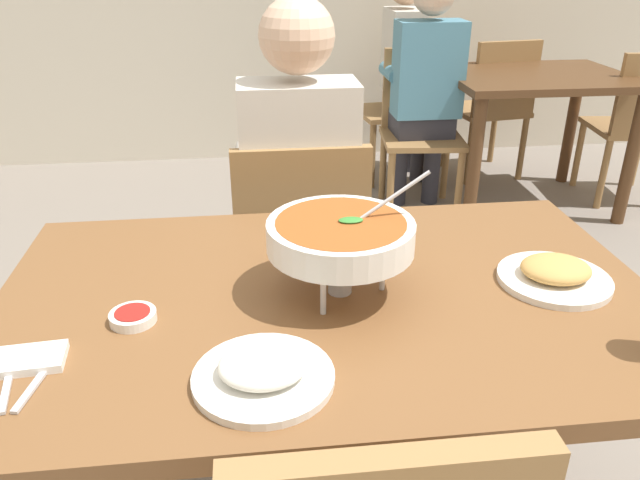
# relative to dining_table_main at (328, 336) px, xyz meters

# --- Properties ---
(dining_table_main) EXTENTS (1.38, 0.87, 0.78)m
(dining_table_main) POSITION_rel_dining_table_main_xyz_m (0.00, 0.00, 0.00)
(dining_table_main) COLOR brown
(dining_table_main) RESTS_ON ground_plane
(chair_diner_main) EXTENTS (0.44, 0.44, 0.90)m
(chair_diner_main) POSITION_rel_dining_table_main_xyz_m (-0.00, 0.72, -0.16)
(chair_diner_main) COLOR olive
(chair_diner_main) RESTS_ON ground_plane
(diner_main) EXTENTS (0.40, 0.45, 1.31)m
(diner_main) POSITION_rel_dining_table_main_xyz_m (0.00, 0.76, 0.08)
(diner_main) COLOR #2D2D38
(diner_main) RESTS_ON ground_plane
(curry_bowl) EXTENTS (0.33, 0.30, 0.26)m
(curry_bowl) POSITION_rel_dining_table_main_xyz_m (0.02, -0.00, 0.24)
(curry_bowl) COLOR silver
(curry_bowl) RESTS_ON dining_table_main
(rice_plate) EXTENTS (0.24, 0.24, 0.06)m
(rice_plate) POSITION_rel_dining_table_main_xyz_m (-0.15, -0.28, 0.13)
(rice_plate) COLOR white
(rice_plate) RESTS_ON dining_table_main
(appetizer_plate) EXTENTS (0.24, 0.24, 0.06)m
(appetizer_plate) POSITION_rel_dining_table_main_xyz_m (0.49, -0.01, 0.13)
(appetizer_plate) COLOR white
(appetizer_plate) RESTS_ON dining_table_main
(sauce_dish) EXTENTS (0.09, 0.09, 0.02)m
(sauce_dish) POSITION_rel_dining_table_main_xyz_m (-0.39, -0.07, 0.12)
(sauce_dish) COLOR white
(sauce_dish) RESTS_ON dining_table_main
(napkin_folded) EXTENTS (0.13, 0.09, 0.02)m
(napkin_folded) POSITION_rel_dining_table_main_xyz_m (-0.55, -0.18, 0.12)
(napkin_folded) COLOR white
(napkin_folded) RESTS_ON dining_table_main
(fork_utensil) EXTENTS (0.04, 0.17, 0.01)m
(fork_utensil) POSITION_rel_dining_table_main_xyz_m (-0.57, -0.23, 0.11)
(fork_utensil) COLOR silver
(fork_utensil) RESTS_ON dining_table_main
(spoon_utensil) EXTENTS (0.04, 0.17, 0.01)m
(spoon_utensil) POSITION_rel_dining_table_main_xyz_m (-0.52, -0.23, 0.11)
(spoon_utensil) COLOR silver
(spoon_utensil) RESTS_ON dining_table_main
(dining_table_far) EXTENTS (1.00, 0.80, 0.78)m
(dining_table_far) POSITION_rel_dining_table_main_xyz_m (1.46, 2.22, -0.03)
(dining_table_far) COLOR #51331C
(dining_table_far) RESTS_ON ground_plane
(chair_bg_left) EXTENTS (0.49, 0.49, 0.90)m
(chair_bg_left) POSITION_rel_dining_table_main_xyz_m (0.88, 2.81, -0.16)
(chair_bg_left) COLOR olive
(chair_bg_left) RESTS_ON ground_plane
(chair_bg_middle) EXTENTS (0.48, 0.48, 0.90)m
(chair_bg_middle) POSITION_rel_dining_table_main_xyz_m (0.83, 2.28, -0.16)
(chair_bg_middle) COLOR olive
(chair_bg_middle) RESTS_ON ground_plane
(chair_bg_right) EXTENTS (0.48, 0.48, 0.90)m
(chair_bg_right) POSITION_rel_dining_table_main_xyz_m (2.10, 2.17, -0.16)
(chair_bg_right) COLOR olive
(chair_bg_right) RESTS_ON ground_plane
(chair_bg_corner) EXTENTS (0.50, 0.50, 0.90)m
(chair_bg_corner) POSITION_rel_dining_table_main_xyz_m (1.43, 2.69, -0.16)
(chair_bg_corner) COLOR olive
(chair_bg_corner) RESTS_ON ground_plane
(patron_bg_left) EXTENTS (0.45, 0.40, 1.31)m
(patron_bg_left) POSITION_rel_dining_table_main_xyz_m (0.87, 2.79, 0.08)
(patron_bg_left) COLOR #2D2D38
(patron_bg_left) RESTS_ON ground_plane
(patron_bg_middle) EXTENTS (0.40, 0.45, 1.31)m
(patron_bg_middle) POSITION_rel_dining_table_main_xyz_m (0.82, 2.22, 0.08)
(patron_bg_middle) COLOR #2D2D38
(patron_bg_middle) RESTS_ON ground_plane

